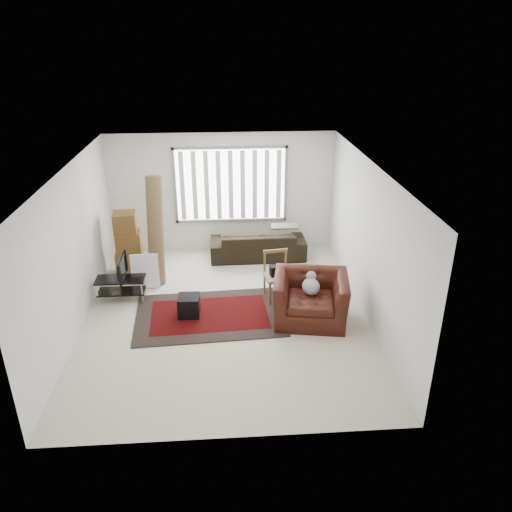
# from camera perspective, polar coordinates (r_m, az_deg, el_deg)

# --- Properties ---
(room) EXTENTS (6.00, 6.02, 2.71)m
(room) POSITION_cam_1_polar(r_m,az_deg,el_deg) (8.80, -3.60, 4.93)
(room) COLOR beige
(room) RESTS_ON ground
(persian_rug) EXTENTS (2.72, 1.90, 0.02)m
(persian_rug) POSITION_cam_1_polar(r_m,az_deg,el_deg) (9.07, -5.32, -6.71)
(persian_rug) COLOR black
(persian_rug) RESTS_ON ground
(tv_stand) EXTENTS (0.91, 0.41, 0.45)m
(tv_stand) POSITION_cam_1_polar(r_m,az_deg,el_deg) (9.72, -15.18, -3.15)
(tv_stand) COLOR black
(tv_stand) RESTS_ON ground
(tv) EXTENTS (0.10, 0.74, 0.42)m
(tv) POSITION_cam_1_polar(r_m,az_deg,el_deg) (9.57, -15.40, -1.36)
(tv) COLOR black
(tv) RESTS_ON tv_stand
(subwoofer) EXTENTS (0.39, 0.39, 0.37)m
(subwoofer) POSITION_cam_1_polar(r_m,az_deg,el_deg) (9.01, -7.67, -5.64)
(subwoofer) COLOR black
(subwoofer) RESTS_ON persian_rug
(moving_boxes) EXTENTS (0.59, 0.55, 1.34)m
(moving_boxes) POSITION_cam_1_polar(r_m,az_deg,el_deg) (10.62, -14.39, 1.12)
(moving_boxes) COLOR brown
(moving_boxes) RESTS_ON ground
(white_flatpack) EXTENTS (0.57, 0.30, 0.69)m
(white_flatpack) POSITION_cam_1_polar(r_m,az_deg,el_deg) (10.09, -12.56, -1.70)
(white_flatpack) COLOR silver
(white_flatpack) RESTS_ON ground
(rolled_rug) EXTENTS (0.40, 0.73, 2.16)m
(rolled_rug) POSITION_cam_1_polar(r_m,az_deg,el_deg) (10.05, -11.40, 2.89)
(rolled_rug) COLOR brown
(rolled_rug) RESTS_ON ground
(sofa) EXTENTS (2.11, 0.92, 0.81)m
(sofa) POSITION_cam_1_polar(r_m,az_deg,el_deg) (11.12, 0.22, 1.78)
(sofa) COLOR black
(sofa) RESTS_ON ground
(side_chair) EXTENTS (0.56, 0.56, 0.92)m
(side_chair) POSITION_cam_1_polar(r_m,az_deg,el_deg) (9.40, 2.50, -2.03)
(side_chair) COLOR #988864
(side_chair) RESTS_ON ground
(armchair) EXTENTS (1.44, 1.30, 0.94)m
(armchair) POSITION_cam_1_polar(r_m,az_deg,el_deg) (8.77, 6.26, -4.46)
(armchair) COLOR #38120B
(armchair) RESTS_ON ground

